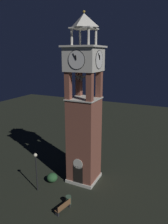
{
  "coord_description": "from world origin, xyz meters",
  "views": [
    {
      "loc": [
        9.22,
        -19.11,
        13.42
      ],
      "look_at": [
        0.0,
        0.0,
        7.74
      ],
      "focal_mm": 34.36,
      "sensor_mm": 36.0,
      "label": 1
    }
  ],
  "objects_px": {
    "clock_tower": "(84,117)",
    "trash_bin": "(68,200)",
    "park_bench": "(63,207)",
    "lamp_post": "(36,165)"
  },
  "relations": [
    {
      "from": "clock_tower",
      "to": "trash_bin",
      "type": "xyz_separation_m",
      "value": [
        0.5,
        -4.37,
        -6.8
      ]
    },
    {
      "from": "clock_tower",
      "to": "trash_bin",
      "type": "bearing_deg",
      "value": -83.44
    },
    {
      "from": "lamp_post",
      "to": "trash_bin",
      "type": "distance_m",
      "value": 4.58
    },
    {
      "from": "clock_tower",
      "to": "park_bench",
      "type": "height_order",
      "value": "clock_tower"
    },
    {
      "from": "clock_tower",
      "to": "park_bench",
      "type": "relative_size",
      "value": 10.46
    },
    {
      "from": "park_bench",
      "to": "trash_bin",
      "type": "xyz_separation_m",
      "value": [
        -0.11,
        1.09,
        -0.08
      ]
    },
    {
      "from": "park_bench",
      "to": "trash_bin",
      "type": "height_order",
      "value": "park_bench"
    },
    {
      "from": "park_bench",
      "to": "lamp_post",
      "type": "relative_size",
      "value": 0.4
    },
    {
      "from": "clock_tower",
      "to": "trash_bin",
      "type": "relative_size",
      "value": 21.68
    },
    {
      "from": "park_bench",
      "to": "lamp_post",
      "type": "xyz_separation_m",
      "value": [
        -3.97,
        1.49,
        2.36
      ]
    }
  ]
}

